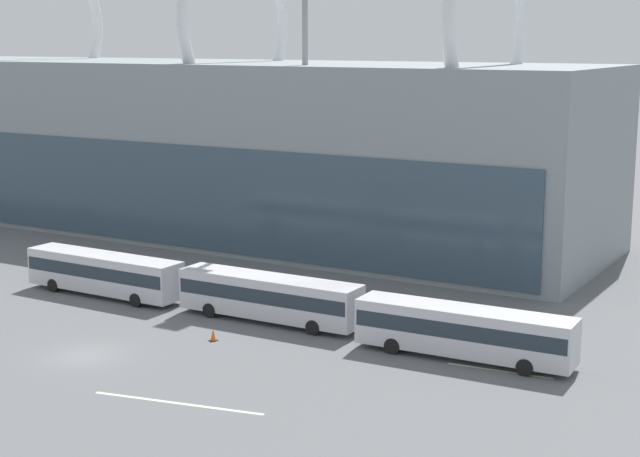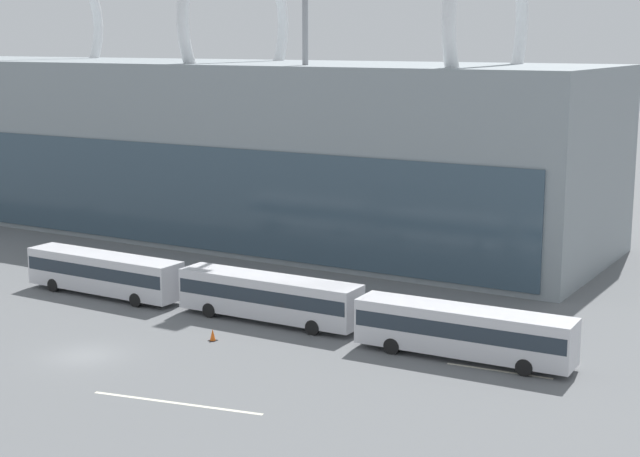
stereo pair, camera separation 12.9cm
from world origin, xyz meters
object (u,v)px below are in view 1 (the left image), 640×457
(shuttle_bus_1, at_px, (269,295))
(shuttle_bus_2, at_px, (464,329))
(airliner_at_gate_far, at_px, (453,179))
(floodlight_mast, at_px, (305,31))
(traffic_cone_1, at_px, (213,335))
(shuttle_bus_0, at_px, (104,271))

(shuttle_bus_1, height_order, shuttle_bus_2, same)
(shuttle_bus_1, bearing_deg, airliner_at_gate_far, 92.90)
(floodlight_mast, bearing_deg, shuttle_bus_2, -40.12)
(shuttle_bus_1, xyz_separation_m, shuttle_bus_2, (14.22, -0.65, 0.00))
(airliner_at_gate_far, height_order, traffic_cone_1, airliner_at_gate_far)
(shuttle_bus_2, distance_m, traffic_cone_1, 15.71)
(shuttle_bus_0, xyz_separation_m, shuttle_bus_2, (28.45, -0.09, 0.00))
(shuttle_bus_2, xyz_separation_m, floodlight_mast, (-22.67, 19.11, 17.45))
(floodlight_mast, relative_size, traffic_cone_1, 42.54)
(floodlight_mast, bearing_deg, airliner_at_gate_far, 71.10)
(shuttle_bus_2, bearing_deg, shuttle_bus_0, 177.48)
(airliner_at_gate_far, xyz_separation_m, shuttle_bus_1, (2.33, -36.33, -3.19))
(airliner_at_gate_far, relative_size, traffic_cone_1, 45.63)
(shuttle_bus_1, distance_m, shuttle_bus_2, 14.24)
(shuttle_bus_0, height_order, floodlight_mast, floodlight_mast)
(shuttle_bus_0, distance_m, shuttle_bus_1, 14.24)
(shuttle_bus_0, relative_size, shuttle_bus_2, 0.99)
(shuttle_bus_2, height_order, traffic_cone_1, shuttle_bus_2)
(traffic_cone_1, bearing_deg, floodlight_mast, 108.04)
(shuttle_bus_1, bearing_deg, shuttle_bus_0, -178.51)
(shuttle_bus_0, relative_size, floodlight_mast, 0.41)
(shuttle_bus_0, bearing_deg, shuttle_bus_1, 2.81)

